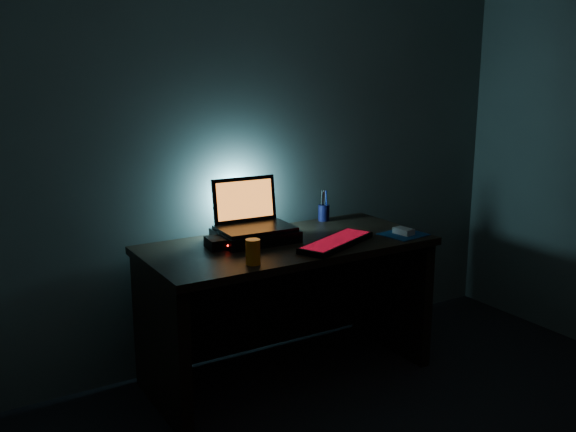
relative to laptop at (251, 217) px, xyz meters
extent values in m
cube|color=#424C48|center=(0.13, 0.23, 0.38)|extent=(3.50, 0.00, 2.50)
cube|color=black|center=(0.13, -0.15, -0.14)|extent=(1.50, 0.70, 0.04)
cube|color=black|center=(-0.58, -0.15, -0.52)|extent=(0.06, 0.64, 0.71)
cube|color=black|center=(0.84, -0.15, -0.52)|extent=(0.06, 0.64, 0.71)
cube|color=black|center=(0.13, 0.18, -0.52)|extent=(1.38, 0.02, 0.65)
cube|color=black|center=(0.00, -0.05, -0.09)|extent=(0.41, 0.32, 0.06)
cube|color=black|center=(0.00, -0.05, -0.05)|extent=(0.39, 0.28, 0.02)
cube|color=black|center=(0.00, 0.08, 0.08)|extent=(0.36, 0.06, 0.24)
cube|color=orange|center=(0.00, 0.07, 0.08)|extent=(0.32, 0.04, 0.20)
cube|color=black|center=(0.31, -0.34, -0.11)|extent=(0.52, 0.35, 0.03)
cube|color=red|center=(0.31, -0.34, -0.09)|extent=(0.49, 0.32, 0.00)
cube|color=#0A254C|center=(0.75, -0.35, -0.12)|extent=(0.25, 0.23, 0.00)
cube|color=gray|center=(0.75, -0.35, -0.10)|extent=(0.08, 0.11, 0.03)
cylinder|color=black|center=(0.56, 0.14, -0.07)|extent=(0.07, 0.07, 0.09)
cylinder|color=orange|center=(-0.20, -0.40, -0.06)|extent=(0.08, 0.08, 0.12)
cube|color=black|center=(-0.20, -0.08, -0.09)|extent=(0.17, 0.14, 0.05)
sphere|color=#FF0C07|center=(-0.21, -0.15, -0.09)|extent=(0.01, 0.01, 0.01)
camera|label=1|loc=(-1.52, -2.91, 0.77)|focal=40.00mm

